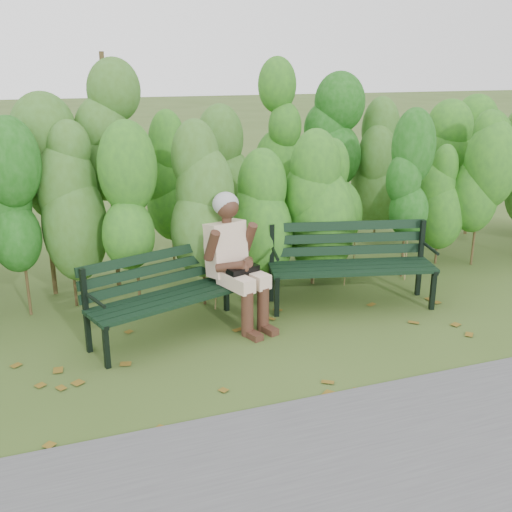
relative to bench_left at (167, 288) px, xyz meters
name	(u,v)px	position (x,y,z in m)	size (l,w,h in m)	color
ground	(269,346)	(0.80, -0.57, -0.46)	(80.00, 80.00, 0.00)	#364C1B
footpath	(404,507)	(0.80, -2.77, -0.46)	(60.00, 2.50, 0.01)	#474749
hedge_band	(211,174)	(0.80, 1.29, 0.80)	(11.04, 1.67, 2.42)	#47381E
leaf_litter	(275,348)	(0.83, -0.63, -0.46)	(5.73, 2.17, 0.01)	brown
bench_left	(167,288)	(0.00, 0.00, 0.00)	(1.64, 0.98, 0.78)	black
bench_right	(350,257)	(1.97, 0.13, 0.04)	(1.78, 0.94, 0.85)	black
seated_woman	(234,254)	(0.67, 0.05, 0.24)	(0.60, 0.84, 1.28)	beige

